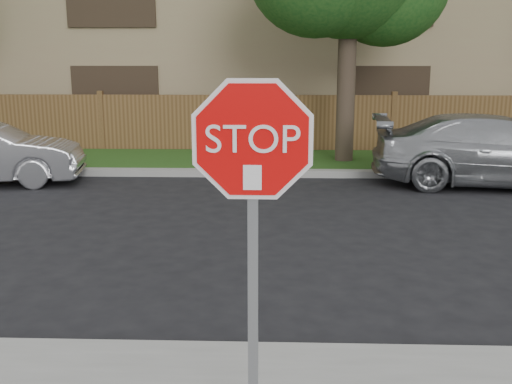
{
  "coord_description": "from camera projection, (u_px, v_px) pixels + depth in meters",
  "views": [
    {
      "loc": [
        0.84,
        -4.98,
        2.63
      ],
      "look_at": [
        0.69,
        -0.9,
        1.7
      ],
      "focal_mm": 42.0,
      "sensor_mm": 36.0,
      "label": 1
    }
  ],
  "objects": [
    {
      "name": "ground",
      "position": [
        184.0,
        351.0,
        5.47
      ],
      "size": [
        90.0,
        90.0,
        0.0
      ],
      "primitive_type": "plane",
      "color": "black",
      "rests_on": "ground"
    },
    {
      "name": "sedan_right",
      "position": [
        497.0,
        151.0,
        12.3
      ],
      "size": [
        5.22,
        2.56,
        1.46
      ],
      "primitive_type": "imported",
      "rotation": [
        0.0,
        0.0,
        1.47
      ],
      "color": "#A4A7AB",
      "rests_on": "ground"
    },
    {
      "name": "fence",
      "position": [
        246.0,
        124.0,
        16.4
      ],
      "size": [
        70.0,
        0.12,
        1.6
      ],
      "primitive_type": "cube",
      "color": "brown",
      "rests_on": "ground"
    },
    {
      "name": "grass_strip",
      "position": [
        243.0,
        161.0,
        15.0
      ],
      "size": [
        70.0,
        3.0,
        0.12
      ],
      "primitive_type": "cube",
      "color": "#1E4714",
      "rests_on": "ground"
    },
    {
      "name": "stop_sign",
      "position": [
        253.0,
        192.0,
        3.6
      ],
      "size": [
        1.01,
        0.13,
        2.55
      ],
      "color": "gray",
      "rests_on": "sidewalk_near"
    },
    {
      "name": "apartment_building",
      "position": [
        254.0,
        30.0,
        21.25
      ],
      "size": [
        35.2,
        9.2,
        7.2
      ],
      "color": "#9C8561",
      "rests_on": "ground"
    },
    {
      "name": "far_curb",
      "position": [
        239.0,
        173.0,
        13.39
      ],
      "size": [
        70.0,
        0.3,
        0.15
      ],
      "primitive_type": "cube",
      "color": "gray",
      "rests_on": "ground"
    }
  ]
}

